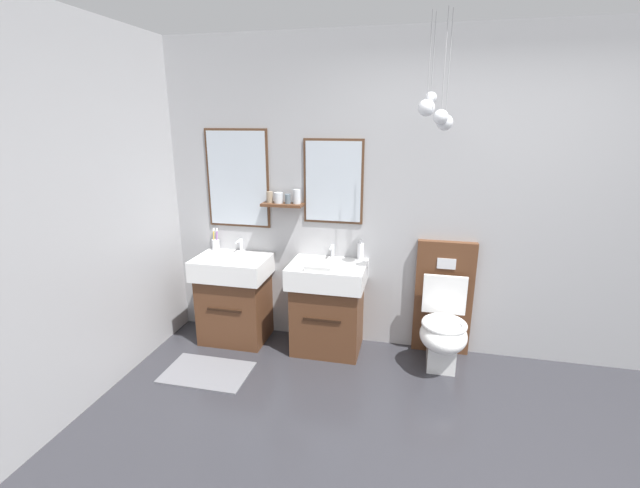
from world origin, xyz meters
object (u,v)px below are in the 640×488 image
Objects in this scene: vanity_sink_left at (235,296)px; folded_hand_towel at (319,267)px; vanity_sink_right at (328,305)px; toilet at (443,320)px; toothbrush_cup at (216,244)px; soap_dispenser at (361,251)px.

folded_hand_towel is at bearing -10.46° from vanity_sink_left.
toilet is (0.97, 0.01, -0.04)m from vanity_sink_right.
vanity_sink_left is 0.52m from toothbrush_cup.
vanity_sink_left is at bearing -35.81° from toothbrush_cup.
soap_dispenser is at bearing 0.41° from toothbrush_cup.
vanity_sink_left is at bearing 180.00° from vanity_sink_right.
toothbrush_cup is 1.36m from soap_dispenser.
soap_dispenser is (-0.72, 0.17, 0.49)m from toilet.
toilet is 0.89m from soap_dispenser.
toothbrush_cup is 0.93× the size of folded_hand_towel.
soap_dispenser is (0.25, 0.18, 0.45)m from vanity_sink_right.
vanity_sink_left is 1.00× the size of vanity_sink_right.
toothbrush_cup is 1.15× the size of soap_dispenser.
toothbrush_cup reaches higher than vanity_sink_right.
vanity_sink_left is 0.93m from folded_hand_towel.
folded_hand_towel reaches higher than vanity_sink_left.
vanity_sink_left is 1.83m from toilet.
vanity_sink_right is 3.89× the size of toothbrush_cup.
soap_dispenser is 0.45m from folded_hand_towel.
folded_hand_towel is at bearing -170.74° from toilet.
soap_dispenser is at bearing 49.09° from folded_hand_towel.
vanity_sink_right is 0.80× the size of toilet.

